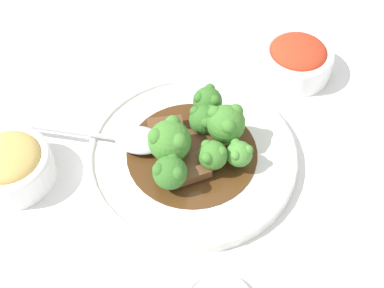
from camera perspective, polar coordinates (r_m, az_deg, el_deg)
The scene contains 15 objects.
ground_plane at distance 0.72m, azimuth 0.00°, elevation -1.66°, with size 4.00×4.00×0.00m, color white.
main_plate at distance 0.71m, azimuth 0.00°, elevation -1.18°, with size 0.28×0.28×0.02m.
beef_strip_0 at distance 0.72m, azimuth -2.70°, elevation 1.73°, with size 0.06×0.06×0.01m.
beef_strip_1 at distance 0.70m, azimuth 1.05°, elevation -0.21°, with size 0.06×0.06×0.01m.
beef_strip_2 at distance 0.68m, azimuth -0.37°, elevation -2.70°, with size 0.05×0.06×0.01m.
broccoli_floret_0 at distance 0.67m, azimuth -2.39°, elevation 0.37°, with size 0.05×0.05×0.06m.
broccoli_floret_1 at distance 0.68m, azimuth 5.06°, elevation -1.01°, with size 0.03×0.03×0.04m.
broccoli_floret_2 at distance 0.71m, azimuth 1.29°, elevation 2.64°, with size 0.04×0.04×0.04m.
broccoli_floret_3 at distance 0.72m, azimuth 1.68°, elevation 4.62°, with size 0.04×0.04×0.05m.
broccoli_floret_4 at distance 0.67m, azimuth 2.10°, elevation -1.28°, with size 0.04×0.04×0.04m.
broccoli_floret_5 at distance 0.69m, azimuth 3.64°, elevation 2.22°, with size 0.05×0.05×0.06m.
broccoli_floret_6 at distance 0.65m, azimuth -2.36°, elevation -2.98°, with size 0.04×0.04×0.05m.
serving_spoon at distance 0.71m, azimuth -6.77°, elevation 0.56°, with size 0.19×0.14×0.01m.
side_bowl_kimchi at distance 0.82m, azimuth 10.96°, elevation 9.02°, with size 0.11×0.11×0.06m.
side_bowl_appetizer at distance 0.72m, azimuth -18.76°, elevation -2.05°, with size 0.11×0.11×0.06m.
Camera 1 is at (0.29, -0.31, 0.58)m, focal length 50.00 mm.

